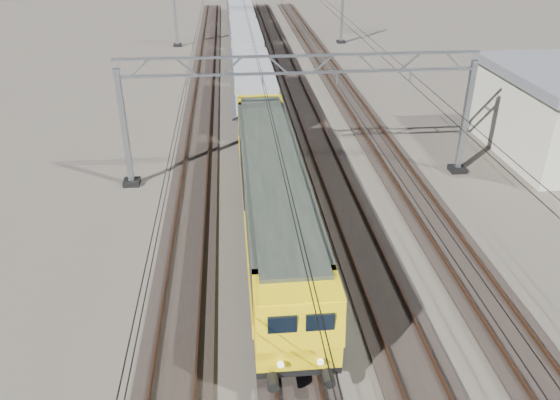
{
  "coord_description": "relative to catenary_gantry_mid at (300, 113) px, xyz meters",
  "views": [
    {
      "loc": [
        -3.75,
        -24.37,
        13.69
      ],
      "look_at": [
        -1.75,
        -3.16,
        2.4
      ],
      "focal_mm": 35.0,
      "sensor_mm": 36.0,
      "label": 1
    }
  ],
  "objects": [
    {
      "name": "ground",
      "position": [
        -0.0,
        -4.0,
        -3.91
      ],
      "size": [
        160.0,
        160.0,
        0.0
      ],
      "primitive_type": "plane",
      "color": "#2B2620",
      "rests_on": "ground"
    },
    {
      "name": "track_outer_west",
      "position": [
        -6.0,
        -4.0,
        -3.83
      ],
      "size": [
        2.6,
        140.0,
        0.3
      ],
      "color": "black",
      "rests_on": "ground"
    },
    {
      "name": "track_loco",
      "position": [
        -2.0,
        -4.0,
        -3.83
      ],
      "size": [
        2.6,
        140.0,
        0.3
      ],
      "color": "black",
      "rests_on": "ground"
    },
    {
      "name": "track_inner_east",
      "position": [
        2.0,
        -4.0,
        -3.83
      ],
      "size": [
        2.6,
        140.0,
        0.3
      ],
      "color": "black",
      "rests_on": "ground"
    },
    {
      "name": "track_outer_east",
      "position": [
        6.0,
        -4.0,
        -3.83
      ],
      "size": [
        2.6,
        140.0,
        0.3
      ],
      "color": "black",
      "rests_on": "ground"
    },
    {
      "name": "catenary_gantry_mid",
      "position": [
        0.0,
        0.0,
        0.0
      ],
      "size": [
        19.9,
        0.9,
        7.11
      ],
      "color": "gray",
      "rests_on": "ground"
    },
    {
      "name": "catenary_gantry_far",
      "position": [
        0.0,
        36.0,
        0.0
      ],
      "size": [
        19.9,
        0.9,
        7.11
      ],
      "color": "gray",
      "rests_on": "ground"
    },
    {
      "name": "overhead_wires",
      "position": [
        -0.0,
        4.0,
        1.84
      ],
      "size": [
        12.03,
        140.0,
        0.53
      ],
      "color": "black",
      "rests_on": "ground"
    },
    {
      "name": "locomotive",
      "position": [
        -2.0,
        -6.18,
        -1.58
      ],
      "size": [
        2.76,
        21.1,
        3.62
      ],
      "color": "black",
      "rests_on": "ground"
    },
    {
      "name": "hopper_wagon_lead",
      "position": [
        -2.0,
        11.52,
        -1.67
      ],
      "size": [
        3.38,
        13.0,
        3.25
      ],
      "color": "black",
      "rests_on": "ground"
    },
    {
      "name": "hopper_wagon_mid",
      "position": [
        -2.0,
        25.72,
        -1.67
      ],
      "size": [
        3.38,
        13.0,
        3.25
      ],
      "color": "black",
      "rests_on": "ground"
    },
    {
      "name": "hopper_wagon_third",
      "position": [
        -2.0,
        39.92,
        -1.67
      ],
      "size": [
        3.38,
        13.0,
        3.25
      ],
      "color": "black",
      "rests_on": "ground"
    },
    {
      "name": "hopper_wagon_fourth",
      "position": [
        -2.0,
        54.12,
        -1.67
      ],
      "size": [
        3.38,
        13.0,
        3.25
      ],
      "color": "black",
      "rests_on": "ground"
    }
  ]
}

